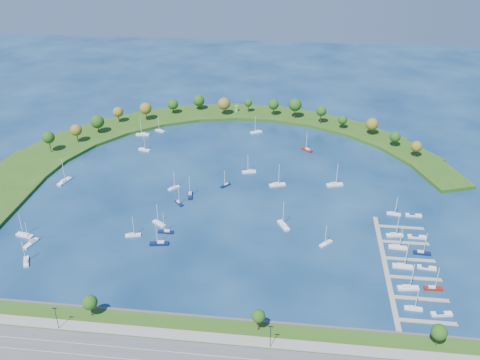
# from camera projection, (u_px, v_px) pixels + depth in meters

# --- Properties ---
(ground) EXTENTS (700.00, 700.00, 0.00)m
(ground) POSITION_uv_depth(u_px,v_px,m) (230.00, 190.00, 290.74)
(ground) COLOR #082247
(ground) RESTS_ON ground
(south_shoreline) EXTENTS (420.00, 43.10, 11.60)m
(south_shoreline) POSITION_uv_depth(u_px,v_px,m) (184.00, 358.00, 183.14)
(south_shoreline) COLOR #294E14
(south_shoreline) RESTS_ON ground
(breakwater) EXTENTS (286.74, 247.64, 2.00)m
(breakwater) POSITION_uv_depth(u_px,v_px,m) (170.00, 148.00, 337.46)
(breakwater) COLOR #294E14
(breakwater) RESTS_ON ground
(breakwater_trees) EXTENTS (237.20, 94.03, 15.10)m
(breakwater_trees) POSITION_uv_depth(u_px,v_px,m) (223.00, 114.00, 364.14)
(breakwater_trees) COLOR #382314
(breakwater_trees) RESTS_ON breakwater
(harbor_tower) EXTENTS (2.60, 2.60, 4.60)m
(harbor_tower) POSITION_uv_depth(u_px,v_px,m) (237.00, 108.00, 391.63)
(harbor_tower) COLOR gray
(harbor_tower) RESTS_ON breakwater
(dock_system) EXTENTS (24.28, 82.00, 1.60)m
(dock_system) POSITION_uv_depth(u_px,v_px,m) (402.00, 268.00, 228.70)
(dock_system) COLOR gray
(dock_system) RESTS_ON ground
(moored_boat_0) EXTENTS (9.34, 3.35, 13.45)m
(moored_boat_0) POSITION_uv_depth(u_px,v_px,m) (143.00, 134.00, 357.66)
(moored_boat_0) COLOR white
(moored_boat_0) RESTS_ON ground
(moored_boat_1) EXTENTS (5.77, 6.24, 9.78)m
(moored_boat_1) POSITION_uv_depth(u_px,v_px,m) (179.00, 202.00, 277.06)
(moored_boat_1) COLOR #0A1741
(moored_boat_1) RESTS_ON ground
(moored_boat_2) EXTENTS (9.20, 4.38, 13.04)m
(moored_boat_2) POSITION_uv_depth(u_px,v_px,m) (25.00, 235.00, 250.28)
(moored_boat_2) COLOR white
(moored_boat_2) RESTS_ON ground
(moored_boat_3) EXTENTS (7.60, 2.17, 11.15)m
(moored_boat_3) POSITION_uv_depth(u_px,v_px,m) (166.00, 231.00, 253.05)
(moored_boat_3) COLOR #0A1741
(moored_boat_3) RESTS_ON ground
(moored_boat_4) EXTENTS (4.61, 9.00, 12.74)m
(moored_boat_4) POSITION_uv_depth(u_px,v_px,m) (31.00, 243.00, 244.46)
(moored_boat_4) COLOR white
(moored_boat_4) RESTS_ON ground
(moored_boat_5) EXTENTS (7.80, 7.55, 12.47)m
(moored_boat_5) POSITION_uv_depth(u_px,v_px,m) (307.00, 149.00, 335.82)
(moored_boat_5) COLOR maroon
(moored_boat_5) RESTS_ON ground
(moored_boat_6) EXTENTS (6.84, 9.55, 13.87)m
(moored_boat_6) POSITION_uv_depth(u_px,v_px,m) (284.00, 225.00, 257.75)
(moored_boat_6) COLOR white
(moored_boat_6) RESTS_ON ground
(moored_boat_7) EXTENTS (7.73, 6.34, 11.60)m
(moored_boat_7) POSITION_uv_depth(u_px,v_px,m) (159.00, 223.00, 259.47)
(moored_boat_7) COLOR white
(moored_boat_7) RESTS_ON ground
(moored_boat_8) EXTENTS (8.34, 4.36, 11.81)m
(moored_boat_8) POSITION_uv_depth(u_px,v_px,m) (144.00, 149.00, 335.93)
(moored_boat_8) COLOR white
(moored_boat_8) RESTS_ON ground
(moored_boat_9) EXTENTS (3.91, 8.78, 12.48)m
(moored_boat_9) POSITION_uv_depth(u_px,v_px,m) (190.00, 195.00, 284.30)
(moored_boat_9) COLOR #0A1741
(moored_boat_9) RESTS_ON ground
(moored_boat_10) EXTENTS (5.62, 6.37, 9.80)m
(moored_boat_10) POSITION_uv_depth(u_px,v_px,m) (225.00, 185.00, 294.35)
(moored_boat_10) COLOR #0A1741
(moored_boat_10) RESTS_ON ground
(moored_boat_11) EXTENTS (9.76, 5.18, 13.81)m
(moored_boat_11) POSITION_uv_depth(u_px,v_px,m) (335.00, 184.00, 294.67)
(moored_boat_11) COLOR white
(moored_boat_11) RESTS_ON ground
(moored_boat_12) EXTENTS (7.47, 4.58, 10.63)m
(moored_boat_12) POSITION_uv_depth(u_px,v_px,m) (160.00, 130.00, 363.66)
(moored_boat_12) COLOR white
(moored_boat_12) RESTS_ON ground
(moored_boat_13) EXTENTS (9.25, 3.94, 13.17)m
(moored_boat_13) POSITION_uv_depth(u_px,v_px,m) (159.00, 243.00, 244.35)
(moored_boat_13) COLOR #0A1741
(moored_boat_13) RESTS_ON ground
(moored_boat_14) EXTENTS (8.68, 4.50, 12.29)m
(moored_boat_14) POSITION_uv_depth(u_px,v_px,m) (249.00, 171.00, 308.78)
(moored_boat_14) COLOR white
(moored_boat_14) RESTS_ON ground
(moored_boat_15) EXTENTS (7.75, 3.90, 10.97)m
(moored_boat_15) POSITION_uv_depth(u_px,v_px,m) (133.00, 234.00, 250.58)
(moored_boat_15) COLOR white
(moored_boat_15) RESTS_ON ground
(moored_boat_16) EXTENTS (6.23, 6.61, 10.44)m
(moored_boat_16) POSITION_uv_depth(u_px,v_px,m) (174.00, 187.00, 291.55)
(moored_boat_16) COLOR white
(moored_boat_16) RESTS_ON ground
(moored_boat_17) EXTENTS (9.60, 5.51, 13.61)m
(moored_boat_17) POSITION_uv_depth(u_px,v_px,m) (277.00, 184.00, 294.53)
(moored_boat_17) COLOR white
(moored_boat_17) RESTS_ON ground
(moored_boat_18) EXTENTS (6.56, 6.67, 10.74)m
(moored_boat_18) POSITION_uv_depth(u_px,v_px,m) (326.00, 243.00, 244.59)
(moored_boat_18) COLOR white
(moored_boat_18) RESTS_ON ground
(moored_boat_19) EXTENTS (5.26, 7.83, 11.26)m
(moored_boat_19) POSITION_uv_depth(u_px,v_px,m) (26.00, 261.00, 232.18)
(moored_boat_19) COLOR white
(moored_boat_19) RESTS_ON ground
(moored_boat_20) EXTENTS (5.46, 10.34, 14.63)m
(moored_boat_20) POSITION_uv_depth(u_px,v_px,m) (64.00, 181.00, 297.86)
(moored_boat_20) COLOR white
(moored_boat_20) RESTS_ON ground
(moored_boat_21) EXTENTS (8.51, 5.94, 12.31)m
(moored_boat_21) POSITION_uv_depth(u_px,v_px,m) (256.00, 132.00, 361.40)
(moored_boat_21) COLOR white
(moored_boat_21) RESTS_ON ground
(docked_boat_0) EXTENTS (7.15, 2.39, 10.35)m
(docked_boat_0) POSITION_uv_depth(u_px,v_px,m) (413.00, 308.00, 205.68)
(docked_boat_0) COLOR white
(docked_boat_0) RESTS_ON ground
(docked_boat_1) EXTENTS (8.54, 3.58, 1.69)m
(docked_boat_1) POSITION_uv_depth(u_px,v_px,m) (441.00, 314.00, 203.00)
(docked_boat_1) COLOR white
(docked_boat_1) RESTS_ON ground
(docked_boat_2) EXTENTS (9.11, 3.56, 13.04)m
(docked_boat_2) POSITION_uv_depth(u_px,v_px,m) (408.00, 287.00, 216.41)
(docked_boat_2) COLOR white
(docked_boat_2) RESTS_ON ground
(docked_boat_3) EXTENTS (7.86, 2.63, 11.39)m
(docked_boat_3) POSITION_uv_depth(u_px,v_px,m) (433.00, 288.00, 216.26)
(docked_boat_3) COLOR maroon
(docked_boat_3) RESTS_ON ground
(docked_boat_4) EXTENTS (9.07, 3.06, 13.13)m
(docked_boat_4) POSITION_uv_depth(u_px,v_px,m) (403.00, 266.00, 229.12)
(docked_boat_4) COLOR white
(docked_boat_4) RESTS_ON ground
(docked_boat_5) EXTENTS (8.34, 3.09, 1.66)m
(docked_boat_5) POSITION_uv_depth(u_px,v_px,m) (426.00, 267.00, 228.60)
(docked_boat_5) COLOR white
(docked_boat_5) RESTS_ON ground
(docked_boat_6) EXTENTS (8.57, 2.94, 12.39)m
(docked_boat_6) POSITION_uv_depth(u_px,v_px,m) (398.00, 247.00, 241.71)
(docked_boat_6) COLOR white
(docked_boat_6) RESTS_ON ground
(docked_boat_7) EXTENTS (7.99, 2.74, 11.55)m
(docked_boat_7) POSITION_uv_depth(u_px,v_px,m) (422.00, 252.00, 237.90)
(docked_boat_7) COLOR #0A1741
(docked_boat_7) RESTS_ON ground
(docked_boat_8) EXTENTS (8.37, 3.40, 11.96)m
(docked_boat_8) POSITION_uv_depth(u_px,v_px,m) (395.00, 235.00, 250.52)
(docked_boat_8) COLOR white
(docked_boat_8) RESTS_ON ground
(docked_boat_9) EXTENTS (8.68, 2.58, 1.76)m
(docked_boat_9) POSITION_uv_depth(u_px,v_px,m) (417.00, 237.00, 249.41)
(docked_boat_9) COLOR white
(docked_boat_9) RESTS_ON ground
(docked_boat_10) EXTENTS (7.37, 3.00, 10.52)m
(docked_boat_10) POSITION_uv_depth(u_px,v_px,m) (394.00, 213.00, 267.55)
(docked_boat_10) COLOR white
(docked_boat_10) RESTS_ON ground
(docked_boat_11) EXTENTS (8.07, 2.37, 1.64)m
(docked_boat_11) POSITION_uv_depth(u_px,v_px,m) (413.00, 215.00, 266.50)
(docked_boat_11) COLOR white
(docked_boat_11) RESTS_ON ground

